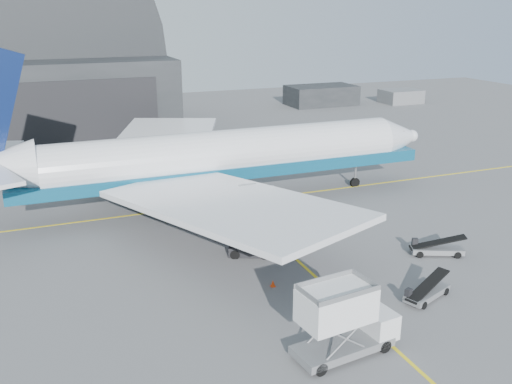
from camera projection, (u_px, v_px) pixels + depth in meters
name	position (u px, v px, depth m)	size (l,w,h in m)	color
ground	(323.00, 284.00, 42.28)	(200.00, 200.00, 0.00)	#565659
taxi_lines	(259.00, 226.00, 53.46)	(80.00, 42.12, 0.02)	yellow
hangar	(3.00, 74.00, 88.91)	(50.00, 28.30, 28.00)	black
distant_bldg_a	(321.00, 105.00, 119.25)	(14.00, 8.00, 4.00)	black
distant_bldg_b	(400.00, 103.00, 121.71)	(8.00, 6.00, 2.80)	slate
airliner	(209.00, 158.00, 57.57)	(50.87, 49.33, 17.85)	white
catering_truck	(343.00, 321.00, 33.04)	(6.69, 3.17, 4.43)	slate
pushback_tug	(252.00, 247.00, 47.14)	(4.04, 3.24, 1.64)	black
belt_loader_a	(427.00, 292.00, 40.00)	(4.30, 2.72, 1.63)	slate
belt_loader_b	(436.00, 249.00, 47.13)	(4.49, 3.02, 1.71)	slate
traffic_cone	(273.00, 283.00, 41.83)	(0.35, 0.35, 0.51)	red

